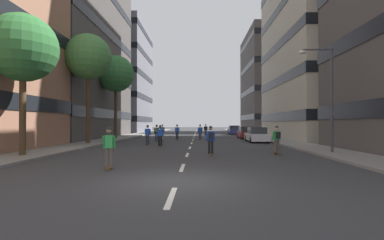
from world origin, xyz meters
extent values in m
plane|color=#333335|center=(0.00, 30.60, 0.00)|extent=(183.59, 183.59, 0.00)
cube|color=gray|center=(-9.31, 34.42, 0.07)|extent=(3.05, 84.15, 0.14)
cube|color=gray|center=(9.31, 34.42, 0.07)|extent=(3.05, 84.15, 0.14)
cube|color=silver|center=(0.00, -2.00, 0.00)|extent=(0.16, 2.20, 0.01)
cube|color=silver|center=(0.00, 3.00, 0.00)|extent=(0.16, 2.20, 0.01)
cube|color=silver|center=(0.00, 8.00, 0.00)|extent=(0.16, 2.20, 0.01)
cube|color=silver|center=(0.00, 13.00, 0.00)|extent=(0.16, 2.20, 0.01)
cube|color=silver|center=(0.00, 18.00, 0.00)|extent=(0.16, 2.20, 0.01)
cube|color=silver|center=(0.00, 23.00, 0.00)|extent=(0.16, 2.20, 0.01)
cube|color=silver|center=(0.00, 28.00, 0.00)|extent=(0.16, 2.20, 0.01)
cube|color=silver|center=(0.00, 33.00, 0.00)|extent=(0.16, 2.20, 0.01)
cube|color=silver|center=(0.00, 38.00, 0.00)|extent=(0.16, 2.20, 0.01)
cube|color=silver|center=(0.00, 43.00, 0.00)|extent=(0.16, 2.20, 0.01)
cube|color=silver|center=(0.00, 48.00, 0.00)|extent=(0.16, 2.20, 0.01)
cube|color=silver|center=(0.00, 53.00, 0.00)|extent=(0.16, 2.20, 0.01)
cube|color=silver|center=(0.00, 58.00, 0.00)|extent=(0.16, 2.20, 0.01)
cube|color=silver|center=(0.00, 63.00, 0.00)|extent=(0.16, 2.20, 0.01)
cube|color=silver|center=(0.00, 68.00, 0.00)|extent=(0.16, 2.20, 0.01)
cube|color=#4C4744|center=(-17.07, 27.31, 12.91)|extent=(12.47, 22.32, 25.81)
cube|color=black|center=(-17.07, 27.31, 3.10)|extent=(12.59, 22.44, 1.10)
cube|color=black|center=(-17.07, 27.31, 8.26)|extent=(12.59, 22.44, 1.10)
cube|color=black|center=(-17.07, 27.31, 13.42)|extent=(12.59, 22.44, 1.10)
cube|color=slate|center=(-17.07, 51.87, 11.46)|extent=(12.47, 17.30, 22.91)
cube|color=black|center=(-17.07, 51.87, 2.75)|extent=(12.59, 17.42, 1.10)
cube|color=black|center=(-17.07, 51.87, 7.33)|extent=(12.59, 17.42, 1.10)
cube|color=black|center=(-17.07, 51.87, 11.92)|extent=(12.59, 17.42, 1.10)
cube|color=black|center=(-17.07, 51.87, 16.50)|extent=(12.59, 17.42, 1.10)
cube|color=black|center=(-17.07, 51.87, 21.08)|extent=(12.59, 17.42, 1.10)
cube|color=black|center=(17.07, 27.31, 2.73)|extent=(12.59, 19.44, 1.10)
cube|color=black|center=(17.07, 27.31, 7.29)|extent=(12.59, 19.44, 1.10)
cube|color=black|center=(17.07, 27.31, 11.85)|extent=(12.59, 19.44, 1.10)
cube|color=black|center=(17.07, 27.31, 16.40)|extent=(12.59, 19.44, 1.10)
cube|color=#4C4744|center=(17.07, 51.87, 10.48)|extent=(12.47, 17.96, 20.96)
cube|color=black|center=(17.07, 51.87, 3.14)|extent=(12.59, 18.08, 1.10)
cube|color=black|center=(17.07, 51.87, 8.39)|extent=(12.59, 18.08, 1.10)
cube|color=black|center=(17.07, 51.87, 13.63)|extent=(12.59, 18.08, 1.10)
cube|color=black|center=(17.07, 51.87, 18.87)|extent=(12.59, 18.08, 1.10)
cube|color=maroon|center=(6.59, 26.33, 0.53)|extent=(1.80, 4.40, 0.70)
cube|color=#2D3338|center=(6.59, 26.18, 1.20)|extent=(1.60, 2.10, 0.64)
cylinder|color=black|center=(5.79, 27.78, 0.32)|extent=(0.22, 0.64, 0.64)
cylinder|color=black|center=(7.39, 27.78, 0.32)|extent=(0.22, 0.64, 0.64)
cylinder|color=black|center=(5.79, 24.88, 0.32)|extent=(0.22, 0.64, 0.64)
cylinder|color=black|center=(7.39, 24.88, 0.32)|extent=(0.22, 0.64, 0.64)
cube|color=silver|center=(6.59, 19.80, 0.53)|extent=(1.80, 4.40, 0.70)
cube|color=#2D3338|center=(6.59, 19.65, 1.20)|extent=(1.60, 2.10, 0.64)
cylinder|color=black|center=(5.79, 21.25, 0.32)|extent=(0.22, 0.64, 0.64)
cylinder|color=black|center=(7.39, 21.25, 0.32)|extent=(0.22, 0.64, 0.64)
cylinder|color=black|center=(5.79, 18.35, 0.32)|extent=(0.22, 0.64, 0.64)
cylinder|color=black|center=(7.39, 18.35, 0.32)|extent=(0.22, 0.64, 0.64)
cube|color=navy|center=(6.59, 39.00, 0.53)|extent=(1.80, 4.40, 0.70)
cube|color=#2D3338|center=(6.59, 38.85, 1.20)|extent=(1.60, 2.10, 0.64)
cylinder|color=black|center=(5.79, 40.45, 0.32)|extent=(0.22, 0.64, 0.64)
cylinder|color=black|center=(7.39, 40.45, 0.32)|extent=(0.22, 0.64, 0.64)
cylinder|color=black|center=(5.79, 37.55, 0.32)|extent=(0.22, 0.64, 0.64)
cylinder|color=black|center=(7.39, 37.55, 0.32)|extent=(0.22, 0.64, 0.64)
cylinder|color=#4C3823|center=(-9.31, 24.55, 3.24)|extent=(0.36, 0.36, 6.21)
sphere|color=#387A3D|center=(-9.31, 24.55, 7.88)|extent=(4.36, 4.36, 4.36)
cylinder|color=#4C3823|center=(-9.31, 6.48, 2.52)|extent=(0.36, 0.36, 4.76)
sphere|color=#2D6B33|center=(-9.31, 6.48, 6.25)|extent=(3.85, 3.85, 3.85)
cylinder|color=#4C3823|center=(-9.31, 16.08, 3.33)|extent=(0.36, 0.36, 6.39)
sphere|color=#478442|center=(-9.31, 16.08, 7.96)|extent=(4.10, 4.10, 4.10)
cylinder|color=#3F3F44|center=(9.01, 8.50, 3.39)|extent=(0.16, 0.16, 6.50)
cylinder|color=#3F3F44|center=(8.11, 8.50, 6.54)|extent=(1.80, 0.10, 0.10)
ellipsoid|color=silver|center=(7.21, 8.50, 6.39)|extent=(0.50, 0.30, 0.24)
cube|color=brown|center=(-3.87, 15.86, 0.08)|extent=(0.25, 0.91, 0.02)
cylinder|color=#D8BF4C|center=(-3.85, 16.18, 0.04)|extent=(0.18, 0.08, 0.07)
cylinder|color=#D8BF4C|center=(-3.88, 15.54, 0.04)|extent=(0.18, 0.08, 0.07)
cylinder|color=#2D334C|center=(-3.96, 15.86, 0.49)|extent=(0.15, 0.15, 0.80)
cylinder|color=#2D334C|center=(-3.78, 15.85, 0.49)|extent=(0.15, 0.15, 0.80)
cube|color=blue|center=(-3.87, 15.86, 1.17)|extent=(0.33, 0.22, 0.55)
cylinder|color=blue|center=(-4.08, 15.92, 1.14)|extent=(0.10, 0.23, 0.55)
cylinder|color=blue|center=(-3.65, 15.90, 1.14)|extent=(0.10, 0.23, 0.55)
sphere|color=#997051|center=(-3.87, 15.88, 1.62)|extent=(0.22, 0.22, 0.22)
sphere|color=black|center=(-3.87, 15.88, 1.67)|extent=(0.21, 0.21, 0.21)
cube|color=brown|center=(5.55, 8.37, 0.08)|extent=(0.38, 0.92, 0.02)
cylinder|color=#D8BF4C|center=(5.49, 8.68, 0.04)|extent=(0.19, 0.11, 0.07)
cylinder|color=#D8BF4C|center=(5.62, 8.06, 0.04)|extent=(0.19, 0.11, 0.07)
cylinder|color=#594C47|center=(5.47, 8.35, 0.49)|extent=(0.17, 0.17, 0.80)
cylinder|color=#594C47|center=(5.64, 8.39, 0.49)|extent=(0.17, 0.17, 0.80)
cube|color=green|center=(5.55, 8.37, 1.17)|extent=(0.35, 0.26, 0.55)
cylinder|color=green|center=(5.33, 8.38, 1.14)|extent=(0.14, 0.24, 0.55)
cylinder|color=green|center=(5.76, 8.47, 1.14)|extent=(0.14, 0.24, 0.55)
sphere|color=beige|center=(5.55, 8.39, 1.62)|extent=(0.22, 0.22, 0.22)
sphere|color=black|center=(5.55, 8.39, 1.67)|extent=(0.21, 0.21, 0.21)
cube|color=black|center=(5.59, 8.20, 1.20)|extent=(0.29, 0.21, 0.40)
cube|color=brown|center=(-3.76, 25.26, 0.08)|extent=(0.34, 0.92, 0.02)
cylinder|color=#D8BF4C|center=(-3.81, 25.58, 0.04)|extent=(0.19, 0.10, 0.07)
cylinder|color=#D8BF4C|center=(-3.71, 24.95, 0.04)|extent=(0.19, 0.10, 0.07)
cylinder|color=tan|center=(-3.85, 25.25, 0.49)|extent=(0.16, 0.16, 0.80)
cylinder|color=tan|center=(-3.67, 25.28, 0.49)|extent=(0.16, 0.16, 0.80)
cube|color=black|center=(-3.76, 25.26, 1.17)|extent=(0.35, 0.25, 0.55)
cylinder|color=black|center=(-3.99, 25.28, 1.14)|extent=(0.12, 0.24, 0.55)
cylinder|color=black|center=(-3.55, 25.35, 1.14)|extent=(0.12, 0.24, 0.55)
sphere|color=beige|center=(-3.76, 25.28, 1.62)|extent=(0.22, 0.22, 0.22)
sphere|color=black|center=(-3.76, 25.28, 1.67)|extent=(0.21, 0.21, 0.21)
cube|color=#3F72BF|center=(-3.73, 25.08, 1.20)|extent=(0.28, 0.20, 0.40)
cube|color=brown|center=(-3.68, 20.06, 0.08)|extent=(0.26, 0.91, 0.02)
cylinder|color=#D8BF4C|center=(-3.70, 20.38, 0.04)|extent=(0.18, 0.08, 0.07)
cylinder|color=#D8BF4C|center=(-3.66, 19.74, 0.04)|extent=(0.18, 0.08, 0.07)
cylinder|color=#2D334C|center=(-3.77, 20.06, 0.49)|extent=(0.15, 0.15, 0.80)
cylinder|color=#2D334C|center=(-3.59, 20.07, 0.49)|extent=(0.15, 0.15, 0.80)
cube|color=black|center=(-3.68, 20.06, 1.17)|extent=(0.33, 0.22, 0.55)
cylinder|color=black|center=(-3.91, 20.10, 1.14)|extent=(0.10, 0.23, 0.55)
cylinder|color=black|center=(-3.47, 20.13, 1.14)|extent=(0.10, 0.23, 0.55)
sphere|color=#997051|center=(-3.68, 20.08, 1.62)|extent=(0.22, 0.22, 0.22)
sphere|color=black|center=(-3.68, 20.08, 1.67)|extent=(0.21, 0.21, 0.21)
cube|color=#4C8C4C|center=(-3.67, 19.88, 1.20)|extent=(0.27, 0.18, 0.40)
cube|color=brown|center=(-1.86, 23.99, 0.08)|extent=(0.23, 0.91, 0.02)
cylinder|color=#D8BF4C|center=(-1.88, 24.31, 0.04)|extent=(0.18, 0.08, 0.07)
cylinder|color=#D8BF4C|center=(-1.85, 23.67, 0.04)|extent=(0.18, 0.08, 0.07)
cylinder|color=black|center=(-1.95, 23.99, 0.49)|extent=(0.15, 0.15, 0.80)
cylinder|color=black|center=(-1.77, 24.00, 0.49)|extent=(0.15, 0.15, 0.80)
cube|color=blue|center=(-1.86, 23.99, 1.17)|extent=(0.33, 0.21, 0.55)
cylinder|color=blue|center=(-2.09, 24.03, 1.14)|extent=(0.10, 0.23, 0.55)
cylinder|color=blue|center=(-1.65, 24.05, 1.14)|extent=(0.10, 0.23, 0.55)
sphere|color=tan|center=(-1.87, 24.01, 1.62)|extent=(0.22, 0.22, 0.22)
sphere|color=black|center=(-1.87, 24.01, 1.67)|extent=(0.21, 0.21, 0.21)
cube|color=brown|center=(-3.07, 2.45, 0.08)|extent=(0.34, 0.92, 0.02)
cylinder|color=#D8BF4C|center=(-3.13, 2.76, 0.04)|extent=(0.19, 0.10, 0.07)
cylinder|color=#D8BF4C|center=(-3.02, 2.13, 0.04)|extent=(0.19, 0.10, 0.07)
cylinder|color=#594C47|center=(-3.16, 2.43, 0.49)|extent=(0.16, 0.16, 0.80)
cylinder|color=#594C47|center=(-2.98, 2.46, 0.49)|extent=(0.16, 0.16, 0.80)
cube|color=green|center=(-3.07, 2.45, 1.17)|extent=(0.35, 0.25, 0.55)
cylinder|color=green|center=(-3.30, 2.46, 1.14)|extent=(0.13, 0.24, 0.55)
cylinder|color=green|center=(-2.86, 2.53, 1.14)|extent=(0.13, 0.24, 0.55)
sphere|color=#997051|center=(-3.08, 2.47, 1.62)|extent=(0.22, 0.22, 0.22)
sphere|color=black|center=(-3.08, 2.47, 1.67)|extent=(0.21, 0.21, 0.21)
cube|color=brown|center=(0.84, 24.00, 0.08)|extent=(0.32, 0.92, 0.02)
cylinder|color=#D8BF4C|center=(0.80, 24.32, 0.04)|extent=(0.19, 0.09, 0.07)
cylinder|color=#D8BF4C|center=(0.88, 23.68, 0.04)|extent=(0.19, 0.09, 0.07)
cylinder|color=#2D334C|center=(0.75, 23.99, 0.49)|extent=(0.16, 0.16, 0.80)
cylinder|color=#2D334C|center=(0.93, 24.01, 0.49)|extent=(0.16, 0.16, 0.80)
cube|color=blue|center=(0.84, 24.00, 1.17)|extent=(0.34, 0.24, 0.55)
cylinder|color=blue|center=(0.62, 24.02, 1.14)|extent=(0.12, 0.24, 0.55)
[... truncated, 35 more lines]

